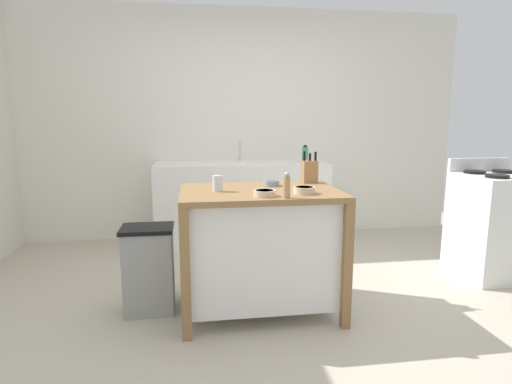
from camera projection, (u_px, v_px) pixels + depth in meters
name	position (u px, v px, depth m)	size (l,w,h in m)	color
ground_plane	(279.00, 308.00, 3.06)	(6.10, 6.10, 0.00)	#BCB29E
wall_back	(245.00, 125.00, 4.85)	(5.10, 0.10, 2.60)	silver
kitchen_island	(260.00, 244.00, 2.95)	(1.10, 0.75, 0.89)	olive
knife_block	(310.00, 171.00, 3.20)	(0.11, 0.09, 0.24)	#9E7042
bowl_stoneware_deep	(304.00, 190.00, 2.74)	(0.14, 0.14, 0.05)	beige
bowl_ceramic_small	(272.00, 183.00, 3.06)	(0.11, 0.11, 0.04)	gray
bowl_ceramic_wide	(264.00, 193.00, 2.65)	(0.14, 0.14, 0.04)	beige
drinking_cup	(217.00, 183.00, 2.82)	(0.07, 0.07, 0.11)	silver
pepper_grinder	(287.00, 186.00, 2.58)	(0.04, 0.04, 0.16)	#AD7F4C
trash_bin	(149.00, 269.00, 2.96)	(0.36, 0.28, 0.63)	gray
sink_counter	(242.00, 202.00, 4.64)	(1.88, 0.60, 0.90)	white
sink_faucet	(240.00, 152.00, 4.68)	(0.02, 0.02, 0.22)	#B7BCC1
bottle_spray_cleaner	(305.00, 154.00, 4.55)	(0.07, 0.07, 0.19)	green
stove	(495.00, 225.00, 3.63)	(0.60, 0.60, 1.02)	silver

